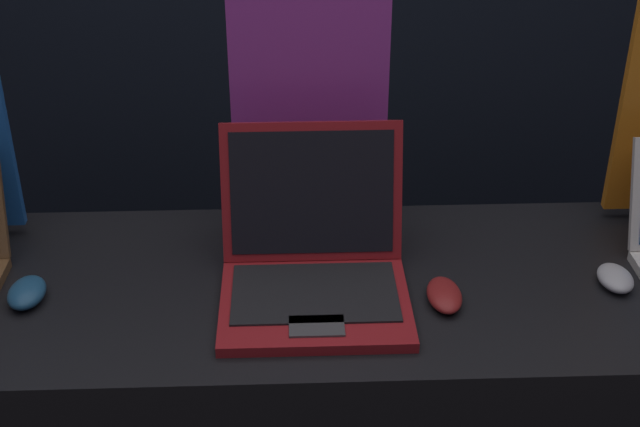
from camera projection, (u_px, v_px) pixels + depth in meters
The scene contains 5 objects.
mouse_front at pixel (27, 293), 1.62m from camera, with size 0.07×0.10×0.04m.
laptop_middle at pixel (314, 259), 1.64m from camera, with size 0.34×0.34×0.28m.
mouse_middle at pixel (444, 295), 1.62m from camera, with size 0.06×0.11×0.03m.
promo_stand_middle at pixel (309, 115), 1.76m from camera, with size 0.31×0.07×0.52m.
mouse_back at pixel (615, 278), 1.67m from camera, with size 0.06×0.09×0.03m.
Camera 1 is at (-0.05, -1.11, 1.94)m, focal length 50.00 mm.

